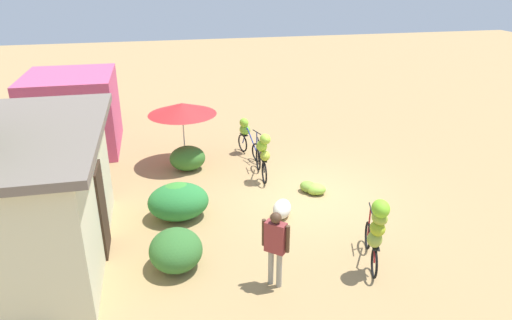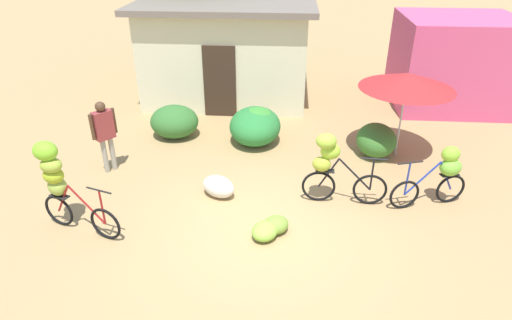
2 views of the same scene
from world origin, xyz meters
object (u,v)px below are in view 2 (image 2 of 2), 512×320
Objects in this scene: building_low at (227,50)px; banana_pile_on_ground at (269,228)px; person_vendor at (104,130)px; market_umbrella at (407,81)px; bicycle_leftmost at (58,179)px; bicycle_near_pile at (332,163)px; shop_pink at (453,62)px; produce_sack at (218,187)px; bicycle_center_loaded at (443,172)px.

building_low is 6.37× the size of banana_pile_on_ground.
market_umbrella is at bearing 11.01° from person_vendor.
building_low is at bearing 74.35° from bicycle_leftmost.
market_umbrella is 2.57× the size of banana_pile_on_ground.
bicycle_leftmost is 1.03× the size of bicycle_near_pile.
bicycle_leftmost is 4.91m from bicycle_near_pile.
bicycle_near_pile is (-1.71, -2.13, -0.96)m from market_umbrella.
shop_pink is 4.57× the size of produce_sack.
bicycle_near_pile is at bearing -64.52° from building_low.
market_umbrella reaches higher than bicycle_leftmost.
building_low is 7.43× the size of produce_sack.
produce_sack is (2.55, 1.23, -0.80)m from bicycle_leftmost.
bicycle_center_loaded is at bearing -107.91° from shop_pink.
building_low is 7.30m from banana_pile_on_ground.
bicycle_leftmost is (-8.63, -6.85, -0.27)m from shop_pink.
banana_pile_on_ground is at bearing -126.42° from shop_pink.
banana_pile_on_ground is 1.17× the size of produce_sack.
bicycle_near_pile is at bearing -128.67° from market_umbrella.
market_umbrella is 1.36× the size of bicycle_center_loaded.
banana_pile_on_ground is at bearing -134.52° from bicycle_near_pile.
market_umbrella is 6.64m from person_vendor.
bicycle_leftmost is at bearing -169.42° from bicycle_center_loaded.
building_low is at bearing 140.49° from market_umbrella.
building_low is 1.62× the size of shop_pink.
bicycle_near_pile is 4.84m from person_vendor.
bicycle_center_loaded is at bearing 2.05° from bicycle_near_pile.
bicycle_leftmost is 1.10× the size of bicycle_center_loaded.
person_vendor is (-8.64, -4.77, -0.30)m from shop_pink.
bicycle_center_loaded is 2.20× the size of produce_sack.
market_umbrella is at bearing 51.33° from bicycle_near_pile.
bicycle_near_pile reaches higher than banana_pile_on_ground.
building_low is at bearing 68.25° from person_vendor.
shop_pink is 3.92× the size of banana_pile_on_ground.
bicycle_center_loaded is (0.37, -2.06, -1.10)m from market_umbrella.
banana_pile_on_ground is (3.62, 0.05, -0.87)m from bicycle_leftmost.
bicycle_leftmost is (-6.46, -3.34, -0.80)m from market_umbrella.
shop_pink is at bearing 42.70° from produce_sack.
market_umbrella is at bearing -121.76° from shop_pink.
person_vendor is (-2.55, 0.85, 0.77)m from produce_sack.
bicycle_center_loaded is at bearing 0.65° from produce_sack.
building_low is 7.32m from bicycle_leftmost.
building_low is 5.36m from person_vendor.
produce_sack is (0.57, -5.81, -1.24)m from building_low.
bicycle_center_loaded is at bearing 20.89° from banana_pile_on_ground.
bicycle_leftmost is 2.94m from produce_sack.
person_vendor is (-6.84, 0.80, 0.27)m from bicycle_center_loaded.
banana_pile_on_ground is 4.24m from person_vendor.
building_low is 7.58m from bicycle_center_loaded.
banana_pile_on_ground is 1.60m from produce_sack.
market_umbrella is 3.00× the size of produce_sack.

